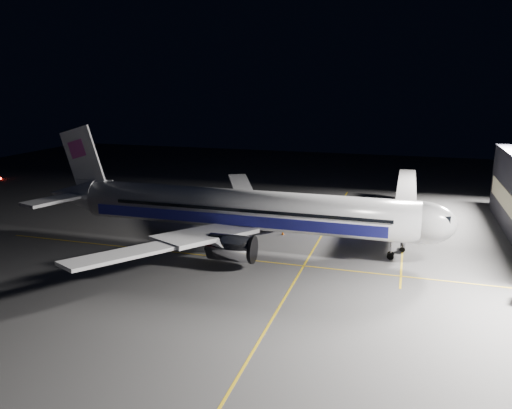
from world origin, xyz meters
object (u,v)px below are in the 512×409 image
object	(u,v)px
airliner	(237,210)
safety_cone_b	(303,222)
baggage_tug	(235,222)
safety_cone_c	(294,220)
safety_cone_a	(283,233)
jet_bridge	(406,197)

from	to	relation	value
airliner	safety_cone_b	distance (m)	15.70
baggage_tug	safety_cone_c	bearing A→B (deg)	54.05
safety_cone_a	safety_cone_c	distance (m)	7.70
airliner	safety_cone_a	world-z (taller)	airliner
safety_cone_b	airliner	bearing A→B (deg)	-118.28
baggage_tug	safety_cone_c	distance (m)	10.35
airliner	jet_bridge	size ratio (longest dim) A/B	1.79
safety_cone_a	airliner	bearing A→B (deg)	-129.73
jet_bridge	safety_cone_a	size ratio (longest dim) A/B	50.12
airliner	safety_cone_c	size ratio (longest dim) A/B	108.85
baggage_tug	jet_bridge	bearing A→B (deg)	39.51
airliner	safety_cone_b	size ratio (longest dim) A/B	100.71
safety_cone_b	safety_cone_c	size ratio (longest dim) A/B	1.08
safety_cone_a	baggage_tug	bearing A→B (deg)	168.57
jet_bridge	safety_cone_a	world-z (taller)	jet_bridge
baggage_tug	safety_cone_b	distance (m)	11.46
safety_cone_c	jet_bridge	bearing A→B (deg)	12.83
jet_bridge	safety_cone_c	xyz separation A→B (m)	(-17.81, -4.06, -4.30)
baggage_tug	safety_cone_b	xyz separation A→B (m)	(10.22, 5.16, -0.60)
jet_bridge	safety_cone_b	world-z (taller)	jet_bridge
airliner	baggage_tug	size ratio (longest dim) A/B	19.07
safety_cone_b	safety_cone_c	world-z (taller)	safety_cone_b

